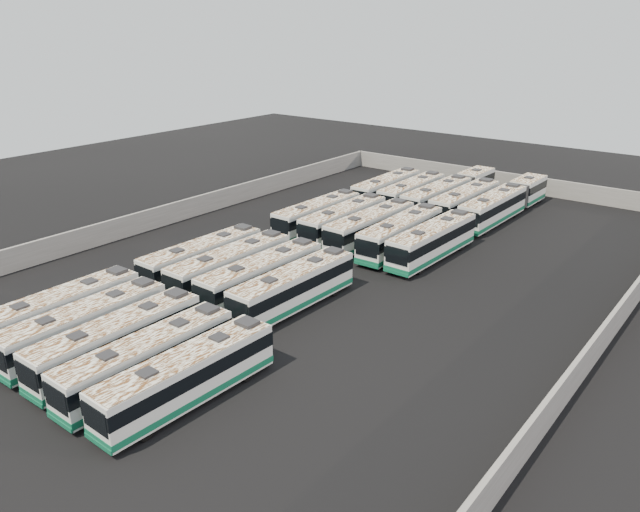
{
  "coord_description": "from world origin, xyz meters",
  "views": [
    {
      "loc": [
        29.92,
        -40.72,
        20.67
      ],
      "look_at": [
        -0.87,
        -1.15,
        1.6
      ],
      "focal_mm": 35.0,
      "sensor_mm": 36.0,
      "label": 1
    }
  ],
  "objects_px": {
    "bus_midfront_center": "(261,276)",
    "bus_midback_right": "(401,234)",
    "bus_front_center": "(117,341)",
    "bus_back_far_left": "(386,189)",
    "bus_midfront_right": "(293,287)",
    "bus_back_left": "(412,193)",
    "bus_back_center": "(450,192)",
    "bus_back_right": "(465,202)",
    "bus_midfront_left": "(230,267)",
    "bus_front_far_right": "(187,376)",
    "bus_front_left": "(85,326)",
    "bus_midback_far_left": "(317,215)",
    "bus_midback_center": "(370,227)",
    "bus_front_far_left": "(59,312)",
    "bus_midback_far_right": "(432,241)",
    "bus_midfront_far_left": "(202,258)",
    "bus_front_right": "(147,359)",
    "bus_back_far_right": "(505,202)",
    "bus_midback_left": "(344,221)"
  },
  "relations": [
    {
      "from": "bus_midfront_center",
      "to": "bus_midback_right",
      "type": "distance_m",
      "value": 16.02
    },
    {
      "from": "bus_front_center",
      "to": "bus_back_far_left",
      "type": "relative_size",
      "value": 1.0
    },
    {
      "from": "bus_midfront_right",
      "to": "bus_back_left",
      "type": "height_order",
      "value": "bus_midfront_right"
    },
    {
      "from": "bus_back_center",
      "to": "bus_back_right",
      "type": "xyz_separation_m",
      "value": [
        3.34,
        -3.08,
        0.03
      ]
    },
    {
      "from": "bus_front_center",
      "to": "bus_midfront_right",
      "type": "height_order",
      "value": "bus_midfront_right"
    },
    {
      "from": "bus_midfront_left",
      "to": "bus_back_far_left",
      "type": "xyz_separation_m",
      "value": [
        -3.32,
        29.15,
        -0.02
      ]
    },
    {
      "from": "bus_front_center",
      "to": "bus_front_far_right",
      "type": "bearing_deg",
      "value": -0.91
    },
    {
      "from": "bus_front_left",
      "to": "bus_back_right",
      "type": "xyz_separation_m",
      "value": [
        6.79,
        42.69,
        0.07
      ]
    },
    {
      "from": "bus_midfront_left",
      "to": "bus_midback_right",
      "type": "distance_m",
      "value": 17.11
    },
    {
      "from": "bus_midfront_left",
      "to": "bus_midfront_right",
      "type": "bearing_deg",
      "value": 0.2
    },
    {
      "from": "bus_midfront_center",
      "to": "bus_midback_right",
      "type": "height_order",
      "value": "bus_midback_right"
    },
    {
      "from": "bus_midback_far_left",
      "to": "bus_midback_center",
      "type": "xyz_separation_m",
      "value": [
        6.59,
        -0.03,
        0.04
      ]
    },
    {
      "from": "bus_midback_far_left",
      "to": "bus_midfront_center",
      "type": "bearing_deg",
      "value": -66.51
    },
    {
      "from": "bus_back_center",
      "to": "bus_back_far_left",
      "type": "bearing_deg",
      "value": -153.09
    },
    {
      "from": "bus_front_far_right",
      "to": "bus_midback_right",
      "type": "height_order",
      "value": "bus_midback_right"
    },
    {
      "from": "bus_front_far_left",
      "to": "bus_midfront_right",
      "type": "relative_size",
      "value": 1.0
    },
    {
      "from": "bus_midback_right",
      "to": "bus_midback_far_right",
      "type": "height_order",
      "value": "bus_midback_right"
    },
    {
      "from": "bus_midfront_far_left",
      "to": "bus_midfront_left",
      "type": "height_order",
      "value": "bus_midfront_left"
    },
    {
      "from": "bus_front_right",
      "to": "bus_back_right",
      "type": "height_order",
      "value": "bus_back_right"
    },
    {
      "from": "bus_front_left",
      "to": "bus_midback_center",
      "type": "distance_m",
      "value": 29.28
    },
    {
      "from": "bus_back_right",
      "to": "bus_back_far_right",
      "type": "xyz_separation_m",
      "value": [
        3.34,
        3.14,
        -0.03
      ]
    },
    {
      "from": "bus_midback_far_right",
      "to": "bus_back_center",
      "type": "relative_size",
      "value": 0.65
    },
    {
      "from": "bus_back_far_left",
      "to": "bus_back_left",
      "type": "height_order",
      "value": "bus_back_far_left"
    },
    {
      "from": "bus_midback_far_right",
      "to": "bus_back_left",
      "type": "bearing_deg",
      "value": 127.6
    },
    {
      "from": "bus_midfront_far_left",
      "to": "bus_midback_right",
      "type": "relative_size",
      "value": 0.98
    },
    {
      "from": "bus_midfront_center",
      "to": "bus_front_far_left",
      "type": "bearing_deg",
      "value": -115.21
    },
    {
      "from": "bus_back_far_left",
      "to": "bus_back_left",
      "type": "xyz_separation_m",
      "value": [
        3.34,
        0.21,
        -0.02
      ]
    },
    {
      "from": "bus_front_center",
      "to": "bus_back_center",
      "type": "distance_m",
      "value": 45.68
    },
    {
      "from": "bus_front_right",
      "to": "bus_midback_far_right",
      "type": "relative_size",
      "value": 0.97
    },
    {
      "from": "bus_midback_left",
      "to": "bus_back_center",
      "type": "relative_size",
      "value": 0.64
    },
    {
      "from": "bus_back_far_left",
      "to": "bus_back_center",
      "type": "relative_size",
      "value": 0.64
    },
    {
      "from": "bus_back_far_left",
      "to": "bus_back_far_right",
      "type": "height_order",
      "value": "bus_back_far_right"
    },
    {
      "from": "bus_midback_left",
      "to": "bus_midback_right",
      "type": "bearing_deg",
      "value": -1.43
    },
    {
      "from": "bus_midfront_far_left",
      "to": "bus_midfront_right",
      "type": "bearing_deg",
      "value": 1.04
    },
    {
      "from": "bus_front_center",
      "to": "bus_midback_left",
      "type": "distance_m",
      "value": 29.28
    },
    {
      "from": "bus_front_left",
      "to": "bus_midback_far_right",
      "type": "xyz_separation_m",
      "value": [
        10.06,
        29.12,
        0.05
      ]
    },
    {
      "from": "bus_front_far_right",
      "to": "bus_midfront_left",
      "type": "distance_m",
      "value": 16.68
    },
    {
      "from": "bus_front_far_right",
      "to": "bus_back_left",
      "type": "xyz_separation_m",
      "value": [
        -10.03,
        42.67,
        0.01
      ]
    },
    {
      "from": "bus_front_left",
      "to": "bus_front_far_right",
      "type": "height_order",
      "value": "bus_front_left"
    },
    {
      "from": "bus_front_center",
      "to": "bus_midback_right",
      "type": "xyz_separation_m",
      "value": [
        3.31,
        29.01,
        0.04
      ]
    },
    {
      "from": "bus_front_far_right",
      "to": "bus_midback_right",
      "type": "distance_m",
      "value": 29.25
    },
    {
      "from": "bus_front_center",
      "to": "bus_midback_center",
      "type": "relative_size",
      "value": 0.98
    },
    {
      "from": "bus_front_center",
      "to": "bus_midback_far_left",
      "type": "bearing_deg",
      "value": 102.52
    },
    {
      "from": "bus_midback_far_left",
      "to": "bus_midfront_left",
      "type": "bearing_deg",
      "value": -77.7
    },
    {
      "from": "bus_midback_center",
      "to": "bus_midback_far_right",
      "type": "height_order",
      "value": "bus_midback_far_right"
    },
    {
      "from": "bus_front_center",
      "to": "bus_back_far_right",
      "type": "height_order",
      "value": "bus_back_far_right"
    },
    {
      "from": "bus_midfront_far_left",
      "to": "bus_midback_center",
      "type": "distance_m",
      "value": 17.13
    },
    {
      "from": "bus_back_right",
      "to": "bus_back_center",
      "type": "bearing_deg",
      "value": 138.06
    },
    {
      "from": "bus_back_left",
      "to": "bus_back_far_right",
      "type": "height_order",
      "value": "bus_back_far_right"
    },
    {
      "from": "bus_midfront_far_left",
      "to": "bus_midfront_center",
      "type": "bearing_deg",
      "value": 2.01
    }
  ]
}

